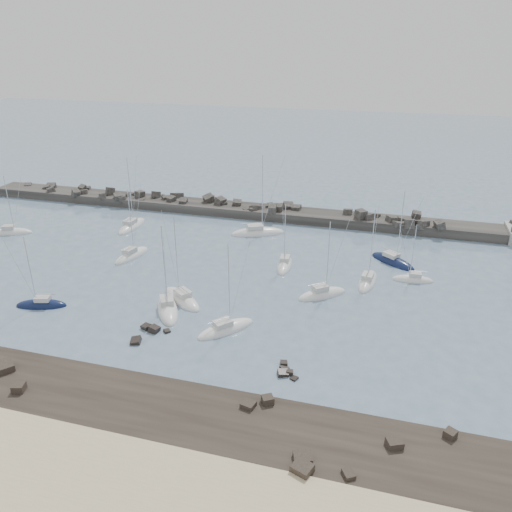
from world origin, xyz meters
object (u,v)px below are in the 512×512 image
at_px(sailboat_1, 132,226).
at_px(sailboat_10, 368,282).
at_px(sailboat_3, 132,256).
at_px(sailboat_4, 258,233).
at_px(sailboat_5, 182,299).
at_px(sailboat_2, 41,305).
at_px(sailboat_9, 413,280).
at_px(sailboat_0, 12,233).
at_px(sailboat_7, 226,329).
at_px(sailboat_8, 393,262).
at_px(sailboat_6, 285,265).
at_px(sailboat_14, 168,310).
at_px(sailboat_13, 322,295).

relative_size(sailboat_1, sailboat_10, 1.18).
height_order(sailboat_3, sailboat_10, sailboat_3).
relative_size(sailboat_1, sailboat_4, 0.90).
distance_m(sailboat_1, sailboat_5, 32.10).
relative_size(sailboat_2, sailboat_9, 1.13).
distance_m(sailboat_0, sailboat_5, 43.74).
distance_m(sailboat_3, sailboat_5, 18.30).
bearing_deg(sailboat_7, sailboat_8, 53.62).
distance_m(sailboat_2, sailboat_8, 53.69).
xyz_separation_m(sailboat_0, sailboat_6, (52.39, -0.22, -0.00)).
height_order(sailboat_3, sailboat_5, sailboat_5).
bearing_deg(sailboat_7, sailboat_1, 134.45).
height_order(sailboat_7, sailboat_14, sailboat_14).
distance_m(sailboat_1, sailboat_13, 43.43).
distance_m(sailboat_7, sailboat_9, 30.81).
bearing_deg(sailboat_7, sailboat_5, 145.96).
distance_m(sailboat_13, sailboat_14, 21.73).
distance_m(sailboat_1, sailboat_3, 14.39).
xyz_separation_m(sailboat_4, sailboat_13, (15.29, -20.81, 0.01)).
xyz_separation_m(sailboat_7, sailboat_14, (-9.09, 2.50, 0.02)).
bearing_deg(sailboat_7, sailboat_3, 142.45).
xyz_separation_m(sailboat_2, sailboat_5, (17.90, 6.72, 0.01)).
distance_m(sailboat_4, sailboat_7, 33.50).
bearing_deg(sailboat_3, sailboat_7, -37.55).
distance_m(sailboat_3, sailboat_10, 38.78).
xyz_separation_m(sailboat_0, sailboat_7, (49.42, -20.86, -0.01)).
bearing_deg(sailboat_9, sailboat_6, -179.71).
bearing_deg(sailboat_9, sailboat_7, -137.69).
relative_size(sailboat_0, sailboat_7, 0.95).
bearing_deg(sailboat_4, sailboat_3, -137.95).
bearing_deg(sailboat_8, sailboat_2, -148.89).
relative_size(sailboat_7, sailboat_9, 1.29).
height_order(sailboat_8, sailboat_9, sailboat_8).
height_order(sailboat_1, sailboat_8, sailboat_1).
height_order(sailboat_8, sailboat_13, sailboat_8).
distance_m(sailboat_4, sailboat_13, 25.82).
height_order(sailboat_4, sailboat_13, sailboat_4).
relative_size(sailboat_1, sailboat_5, 1.08).
relative_size(sailboat_2, sailboat_13, 0.91).
bearing_deg(sailboat_3, sailboat_2, -101.62).
bearing_deg(sailboat_9, sailboat_0, 179.91).
distance_m(sailboat_9, sailboat_14, 36.73).
bearing_deg(sailboat_5, sailboat_4, 82.91).
bearing_deg(sailboat_8, sailboat_3, -167.46).
distance_m(sailboat_0, sailboat_14, 44.31).
bearing_deg(sailboat_6, sailboat_2, -143.46).
distance_m(sailboat_0, sailboat_4, 46.09).
distance_m(sailboat_3, sailboat_7, 28.41).
bearing_deg(sailboat_2, sailboat_7, 2.28).
bearing_deg(sailboat_6, sailboat_9, 0.29).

